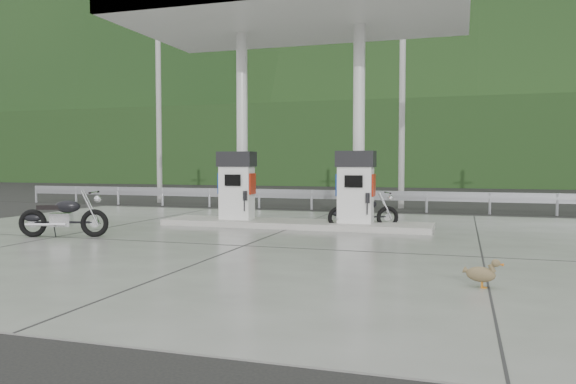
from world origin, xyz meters
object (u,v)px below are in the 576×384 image
(motorcycle_right, at_px, (363,213))
(duck, at_px, (481,275))
(motorcycle_left, at_px, (64,217))
(gas_pump_right, at_px, (356,187))
(gas_pump_left, at_px, (237,185))

(motorcycle_right, distance_m, duck, 6.72)
(motorcycle_right, relative_size, duck, 3.58)
(motorcycle_left, xyz_separation_m, motorcycle_right, (6.12, 3.58, -0.04))
(gas_pump_right, bearing_deg, motorcycle_right, 42.22)
(gas_pump_left, xyz_separation_m, gas_pump_right, (3.20, 0.00, 0.00))
(gas_pump_left, relative_size, motorcycle_left, 0.96)
(gas_pump_right, relative_size, motorcycle_left, 0.96)
(motorcycle_left, bearing_deg, duck, -33.90)
(duck, bearing_deg, gas_pump_left, 149.47)
(motorcycle_right, bearing_deg, duck, -89.72)
(motorcycle_left, relative_size, motorcycle_right, 1.11)
(motorcycle_left, distance_m, duck, 9.13)
(duck, bearing_deg, motorcycle_left, 178.06)
(motorcycle_right, bearing_deg, motorcycle_left, -172.41)
(gas_pump_left, xyz_separation_m, motorcycle_right, (3.37, 0.16, -0.65))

